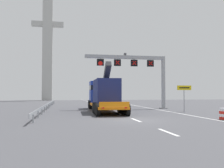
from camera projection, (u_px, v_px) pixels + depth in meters
ground at (134, 120)px, 19.17m from camera, size 112.00×112.00×0.00m
lane_markings at (93, 104)px, 49.53m from camera, size 0.20×76.33×0.01m
edge_line_right at (156, 109)px, 32.10m from camera, size 0.20×63.00×0.01m
overhead_lane_gantry at (137, 66)px, 33.74m from camera, size 11.15×0.90×7.39m
heavy_haul_truck_orange at (103, 94)px, 29.86m from camera, size 3.36×14.12×5.30m
exit_sign_yellow at (184, 92)px, 28.30m from camera, size 1.69×0.15×2.93m
guardrail_left at (48, 104)px, 33.50m from camera, size 0.13×35.86×0.76m
bridge_pylon_distant at (48, 38)px, 72.75m from camera, size 9.00×2.00×35.47m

